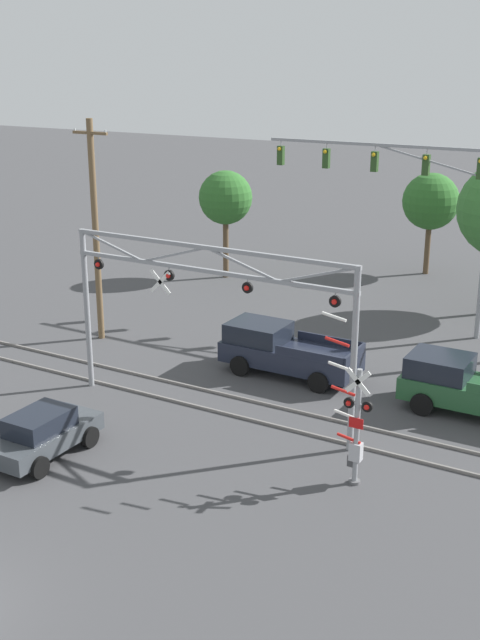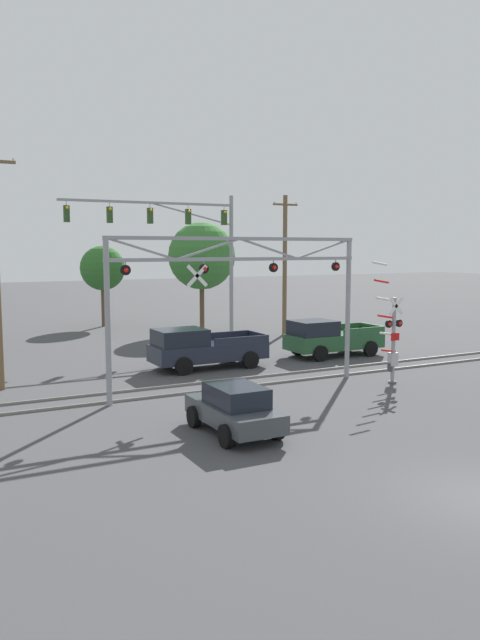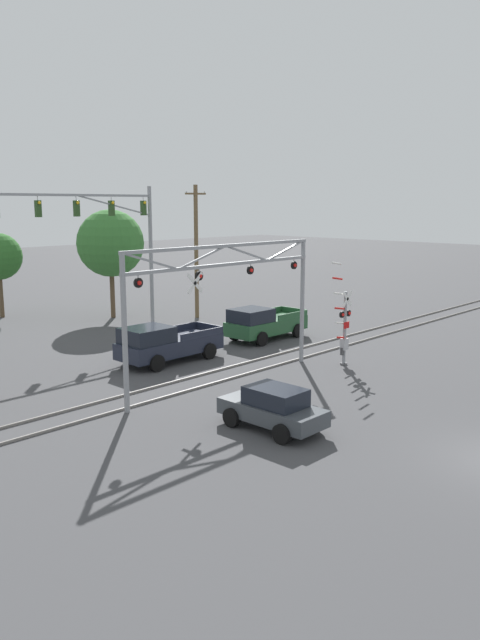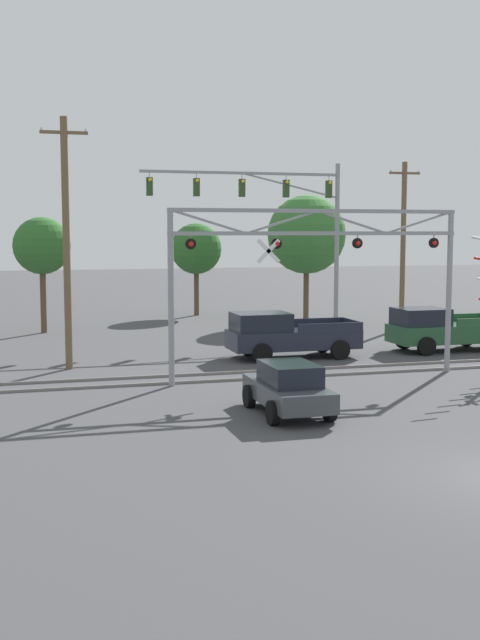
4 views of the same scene
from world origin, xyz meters
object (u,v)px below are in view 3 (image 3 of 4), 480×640
crossing_signal_mast (344,328)px  pickup_truck_lead (165,343)px  crossing_gantry (226,286)px  utility_pole_right (196,250)px  background_tree_far_left_verge (111,243)px  pickup_truck_following (263,323)px  sedan_waiting (273,408)px  traffic_signal_span (113,229)px

crossing_signal_mast → pickup_truck_lead: (-5.75, 6.73, -0.87)m
crossing_gantry → pickup_truck_lead: crossing_gantry is taller
crossing_signal_mast → pickup_truck_lead: size_ratio=0.94×
crossing_gantry → utility_pole_right: (10.09, 12.94, 0.32)m
crossing_gantry → background_tree_far_left_verge: (6.04, 17.20, 0.78)m
crossing_signal_mast → background_tree_far_left_verge: (-0.21, 19.13, 3.30)m
pickup_truck_following → sedan_waiting: bearing=-137.0°
traffic_signal_span → utility_pole_right: size_ratio=1.18×
pickup_truck_following → background_tree_far_left_verge: 13.22m
crossing_signal_mast → sedan_waiting: 9.79m
pickup_truck_lead → sedan_waiting: bearing=-108.7°
pickup_truck_lead → utility_pole_right: size_ratio=0.61×
crossing_gantry → sedan_waiting: 6.98m
traffic_signal_span → utility_pole_right: (6.73, -0.04, -1.63)m
sedan_waiting → background_tree_far_left_verge: background_tree_far_left_verge is taller
pickup_truck_following → utility_pole_right: 9.22m
utility_pole_right → crossing_signal_mast: bearing=-104.5°
background_tree_far_left_verge → utility_pole_right: bearing=-46.5°
sedan_waiting → background_tree_far_left_verge: bearing=68.3°
crossing_gantry → pickup_truck_lead: (0.51, 4.80, -3.39)m
crossing_signal_mast → sedan_waiting: size_ratio=1.33×
crossing_gantry → background_tree_far_left_verge: background_tree_far_left_verge is taller
utility_pole_right → background_tree_far_left_verge: 5.90m
crossing_signal_mast → pickup_truck_lead: crossing_signal_mast is taller
crossing_gantry → traffic_signal_span: traffic_signal_span is taller
utility_pole_right → background_tree_far_left_verge: size_ratio=1.22×
traffic_signal_span → pickup_truck_lead: traffic_signal_span is taller
crossing_gantry → crossing_signal_mast: bearing=-17.1°
pickup_truck_lead → background_tree_far_left_verge: background_tree_far_left_verge is taller
pickup_truck_following → utility_pole_right: utility_pole_right is taller
pickup_truck_lead → utility_pole_right: utility_pole_right is taller
traffic_signal_span → crossing_gantry: bearing=-104.5°
crossing_gantry → pickup_truck_lead: size_ratio=1.98×
crossing_signal_mast → pickup_truck_following: bearing=76.4°
traffic_signal_span → utility_pole_right: bearing=-0.4°
crossing_gantry → utility_pole_right: 16.41m
crossing_gantry → traffic_signal_span: 13.55m
traffic_signal_span → sedan_waiting: traffic_signal_span is taller
crossing_gantry → pickup_truck_following: bearing=31.3°
traffic_signal_span → sedan_waiting: bearing=-108.9°
pickup_truck_lead → crossing_signal_mast: bearing=-49.5°
pickup_truck_lead → sedan_waiting: size_ratio=1.42×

